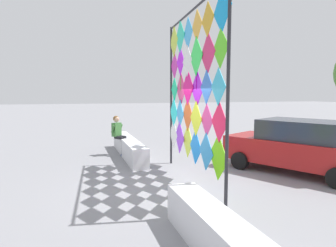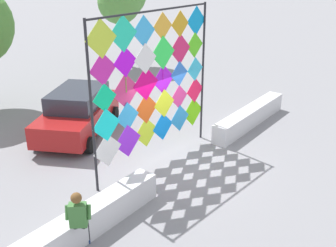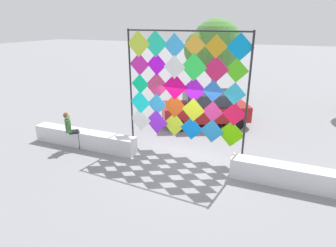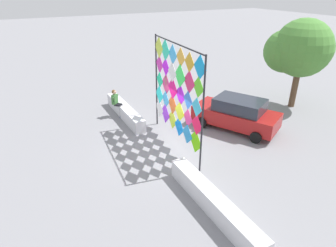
{
  "view_description": "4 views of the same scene",
  "coord_description": "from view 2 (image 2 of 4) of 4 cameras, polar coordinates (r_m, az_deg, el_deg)",
  "views": [
    {
      "loc": [
        7.12,
        -2.22,
        2.41
      ],
      "look_at": [
        -0.26,
        0.08,
        1.61
      ],
      "focal_mm": 32.26,
      "sensor_mm": 36.0,
      "label": 1
    },
    {
      "loc": [
        -8.76,
        -6.26,
        5.84
      ],
      "look_at": [
        0.15,
        0.53,
        1.15
      ],
      "focal_mm": 43.09,
      "sensor_mm": 36.0,
      "label": 2
    },
    {
      "loc": [
        2.94,
        -8.6,
        4.74
      ],
      "look_at": [
        -0.79,
        0.59,
        1.14
      ],
      "focal_mm": 29.81,
      "sensor_mm": 36.0,
      "label": 3
    },
    {
      "loc": [
        9.75,
        -4.88,
        6.6
      ],
      "look_at": [
        -0.19,
        0.31,
        1.15
      ],
      "focal_mm": 30.94,
      "sensor_mm": 36.0,
      "label": 4
    }
  ],
  "objects": [
    {
      "name": "parked_car",
      "position": [
        14.37,
        -12.62,
        1.64
      ],
      "size": [
        4.45,
        3.48,
        1.59
      ],
      "color": "maroon",
      "rests_on": "ground"
    },
    {
      "name": "ground",
      "position": [
        12.25,
        1.55,
        -5.77
      ],
      "size": [
        120.0,
        120.0,
        0.0
      ],
      "primitive_type": "plane",
      "color": "gray"
    },
    {
      "name": "plaza_ledge_left",
      "position": [
        9.37,
        -12.05,
        -13.87
      ],
      "size": [
        4.54,
        0.54,
        0.67
      ],
      "primitive_type": "cube",
      "color": "silver",
      "rests_on": "ground"
    },
    {
      "name": "plaza_ledge_right",
      "position": [
        15.18,
        11.54,
        0.97
      ],
      "size": [
        4.54,
        0.54,
        0.67
      ],
      "primitive_type": "cube",
      "color": "silver",
      "rests_on": "ground"
    },
    {
      "name": "seated_vendor",
      "position": [
        8.69,
        -12.44,
        -12.63
      ],
      "size": [
        0.73,
        0.7,
        1.52
      ],
      "color": "black",
      "rests_on": "ground"
    },
    {
      "name": "kite_display_rack",
      "position": [
        11.45,
        -2.09,
        6.16
      ],
      "size": [
        4.66,
        0.41,
        4.53
      ],
      "color": "#232328",
      "rests_on": "ground"
    }
  ]
}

